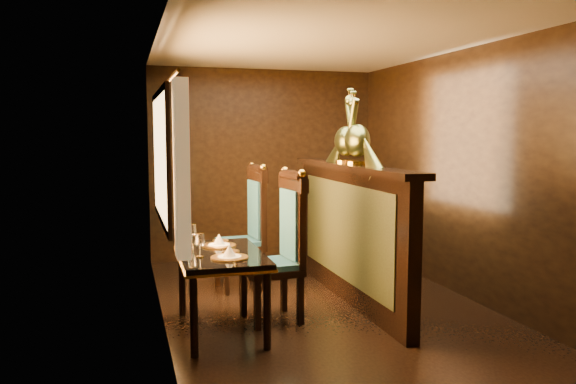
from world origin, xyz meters
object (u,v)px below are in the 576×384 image
at_px(chair_right, 250,223).
at_px(peacock_right, 346,128).
at_px(chair_left, 284,241).
at_px(peacock_left, 357,126).
at_px(dining_table, 220,260).

relative_size(chair_right, peacock_right, 1.91).
height_order(chair_left, peacock_left, peacock_left).
relative_size(chair_left, chair_right, 1.01).
relative_size(dining_table, peacock_right, 1.64).
height_order(chair_right, peacock_left, peacock_left).
relative_size(dining_table, chair_right, 0.86).
xyz_separation_m(dining_table, chair_right, (0.54, 1.26, 0.09)).
bearing_deg(chair_right, chair_left, -91.43).
height_order(peacock_left, peacock_right, peacock_left).
relative_size(dining_table, peacock_left, 1.57).
bearing_deg(dining_table, peacock_left, 15.23).
bearing_deg(chair_left, dining_table, -171.46).
bearing_deg(peacock_right, peacock_left, -90.00).
xyz_separation_m(chair_right, peacock_right, (0.84, -0.62, 1.01)).
bearing_deg(chair_left, chair_right, 87.93).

